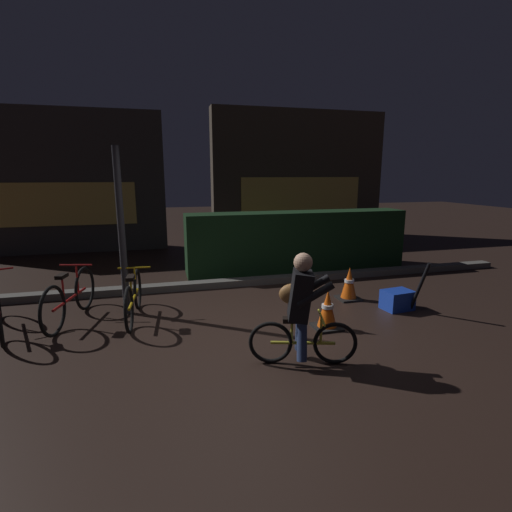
# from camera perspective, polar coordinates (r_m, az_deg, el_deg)

# --- Properties ---
(ground_plane) EXTENTS (40.00, 40.00, 0.00)m
(ground_plane) POSITION_cam_1_polar(r_m,az_deg,el_deg) (5.13, -0.44, -11.38)
(ground_plane) COLOR black
(sidewalk_curb) EXTENTS (12.00, 0.24, 0.12)m
(sidewalk_curb) POSITION_cam_1_polar(r_m,az_deg,el_deg) (7.14, -4.87, -4.07)
(sidewalk_curb) COLOR #56544F
(sidewalk_curb) RESTS_ON ground
(hedge_row) EXTENTS (4.80, 0.70, 1.26)m
(hedge_row) POSITION_cam_1_polar(r_m,az_deg,el_deg) (8.33, 6.23, 2.28)
(hedge_row) COLOR black
(hedge_row) RESTS_ON ground
(storefront_left) EXTENTS (5.21, 0.54, 3.68)m
(storefront_left) POSITION_cam_1_polar(r_m,az_deg,el_deg) (11.29, -27.03, 9.75)
(storefront_left) COLOR #383330
(storefront_left) RESTS_ON ground
(storefront_right) EXTENTS (5.63, 0.54, 4.01)m
(storefront_right) POSITION_cam_1_polar(r_m,az_deg,el_deg) (12.61, 6.44, 11.83)
(storefront_right) COLOR #42382D
(storefront_right) RESTS_ON ground
(street_post) EXTENTS (0.10, 0.10, 2.43)m
(street_post) POSITION_cam_1_polar(r_m,az_deg,el_deg) (5.83, -19.42, 3.26)
(street_post) COLOR #2D2D33
(street_post) RESTS_ON ground
(parked_bike_left_mid) EXTENTS (0.50, 1.63, 0.77)m
(parked_bike_left_mid) POSITION_cam_1_polar(r_m,az_deg,el_deg) (5.99, -25.98, -5.61)
(parked_bike_left_mid) COLOR black
(parked_bike_left_mid) RESTS_ON ground
(parked_bike_center_left) EXTENTS (0.46, 1.55, 0.71)m
(parked_bike_center_left) POSITION_cam_1_polar(r_m,az_deg,el_deg) (5.73, -17.80, -5.93)
(parked_bike_center_left) COLOR black
(parked_bike_center_left) RESTS_ON ground
(traffic_cone_near) EXTENTS (0.36, 0.36, 0.54)m
(traffic_cone_near) POSITION_cam_1_polar(r_m,az_deg,el_deg) (5.27, 10.61, -7.90)
(traffic_cone_near) COLOR black
(traffic_cone_near) RESTS_ON ground
(traffic_cone_far) EXTENTS (0.36, 0.36, 0.55)m
(traffic_cone_far) POSITION_cam_1_polar(r_m,az_deg,el_deg) (6.53, 13.72, -4.06)
(traffic_cone_far) COLOR black
(traffic_cone_far) RESTS_ON ground
(blue_crate) EXTENTS (0.47, 0.37, 0.30)m
(blue_crate) POSITION_cam_1_polar(r_m,az_deg,el_deg) (6.30, 20.33, -6.16)
(blue_crate) COLOR #193DB7
(blue_crate) RESTS_ON ground
(cyclist) EXTENTS (1.15, 0.62, 1.25)m
(cyclist) POSITION_cam_1_polar(r_m,az_deg,el_deg) (4.18, 6.73, -7.78)
(cyclist) COLOR black
(cyclist) RESTS_ON ground
(closed_umbrella) EXTENTS (0.09, 0.34, 0.82)m
(closed_umbrella) POSITION_cam_1_polar(r_m,az_deg,el_deg) (6.14, 23.19, -4.35)
(closed_umbrella) COLOR black
(closed_umbrella) RESTS_ON ground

